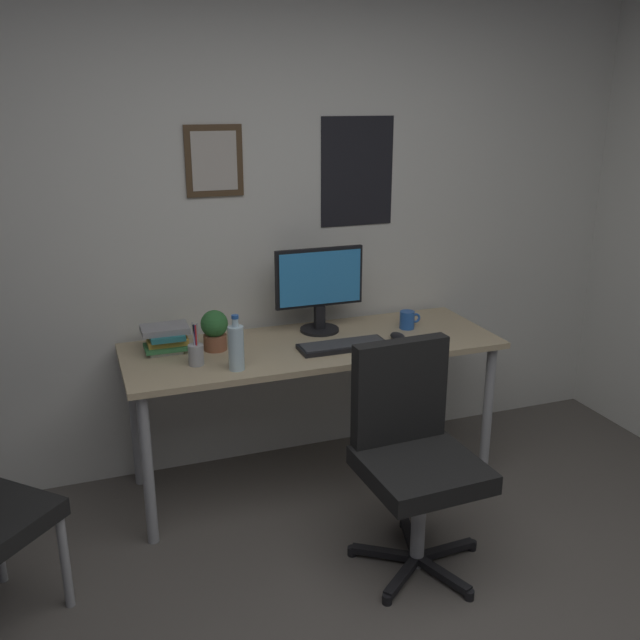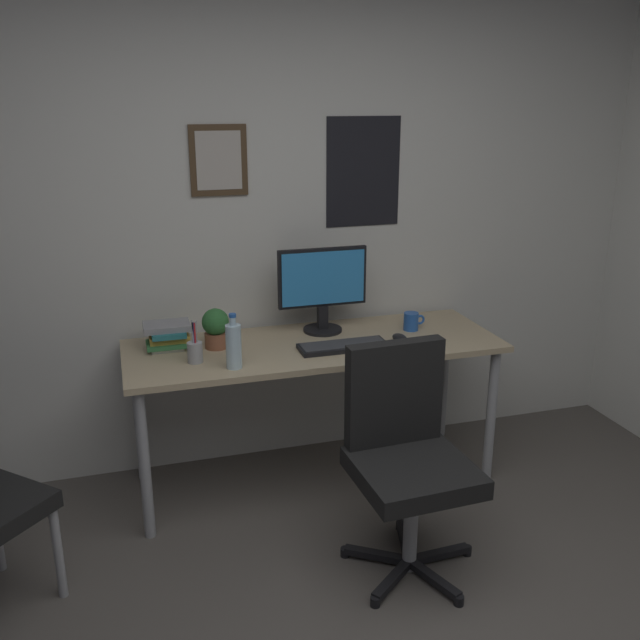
{
  "view_description": "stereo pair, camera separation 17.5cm",
  "coord_description": "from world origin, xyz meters",
  "px_view_note": "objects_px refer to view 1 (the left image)",
  "views": [
    {
      "loc": [
        -0.91,
        -1.29,
        1.9
      ],
      "look_at": [
        0.15,
        1.64,
        0.9
      ],
      "focal_mm": 39.07,
      "sensor_mm": 36.0,
      "label": 1
    },
    {
      "loc": [
        -0.74,
        -1.34,
        1.9
      ],
      "look_at": [
        0.15,
        1.64,
        0.9
      ],
      "focal_mm": 39.07,
      "sensor_mm": 36.0,
      "label": 2
    }
  ],
  "objects_px": {
    "keyboard": "(343,346)",
    "water_bottle": "(236,347)",
    "office_chair": "(412,446)",
    "coffee_mug_near": "(408,320)",
    "book_stack_left": "(166,338)",
    "potted_plant": "(214,329)",
    "computer_mouse": "(398,337)",
    "monitor": "(319,286)",
    "pen_cup": "(196,353)"
  },
  "relations": [
    {
      "from": "keyboard",
      "to": "office_chair",
      "type": "bearing_deg",
      "value": -84.22
    },
    {
      "from": "potted_plant",
      "to": "pen_cup",
      "type": "xyz_separation_m",
      "value": [
        -0.12,
        -0.17,
        -0.05
      ]
    },
    {
      "from": "office_chair",
      "to": "pen_cup",
      "type": "relative_size",
      "value": 4.75
    },
    {
      "from": "water_bottle",
      "to": "potted_plant",
      "type": "relative_size",
      "value": 1.29
    },
    {
      "from": "computer_mouse",
      "to": "coffee_mug_near",
      "type": "bearing_deg",
      "value": 49.39
    },
    {
      "from": "water_bottle",
      "to": "office_chair",
      "type": "bearing_deg",
      "value": -40.99
    },
    {
      "from": "coffee_mug_near",
      "to": "book_stack_left",
      "type": "bearing_deg",
      "value": 176.44
    },
    {
      "from": "monitor",
      "to": "water_bottle",
      "type": "xyz_separation_m",
      "value": [
        -0.53,
        -0.38,
        -0.13
      ]
    },
    {
      "from": "computer_mouse",
      "to": "coffee_mug_near",
      "type": "distance_m",
      "value": 0.2
    },
    {
      "from": "coffee_mug_near",
      "to": "book_stack_left",
      "type": "relative_size",
      "value": 0.52
    },
    {
      "from": "computer_mouse",
      "to": "potted_plant",
      "type": "relative_size",
      "value": 0.56
    },
    {
      "from": "computer_mouse",
      "to": "book_stack_left",
      "type": "relative_size",
      "value": 0.5
    },
    {
      "from": "pen_cup",
      "to": "office_chair",
      "type": "bearing_deg",
      "value": -40.17
    },
    {
      "from": "keyboard",
      "to": "computer_mouse",
      "type": "relative_size",
      "value": 3.91
    },
    {
      "from": "book_stack_left",
      "to": "monitor",
      "type": "bearing_deg",
      "value": 2.95
    },
    {
      "from": "computer_mouse",
      "to": "keyboard",
      "type": "bearing_deg",
      "value": -176.98
    },
    {
      "from": "keyboard",
      "to": "pen_cup",
      "type": "distance_m",
      "value": 0.7
    },
    {
      "from": "potted_plant",
      "to": "book_stack_left",
      "type": "xyz_separation_m",
      "value": [
        -0.22,
        0.05,
        -0.04
      ]
    },
    {
      "from": "water_bottle",
      "to": "pen_cup",
      "type": "distance_m",
      "value": 0.2
    },
    {
      "from": "keyboard",
      "to": "coffee_mug_near",
      "type": "distance_m",
      "value": 0.46
    },
    {
      "from": "monitor",
      "to": "keyboard",
      "type": "distance_m",
      "value": 0.36
    },
    {
      "from": "monitor",
      "to": "pen_cup",
      "type": "bearing_deg",
      "value": -159.19
    },
    {
      "from": "coffee_mug_near",
      "to": "pen_cup",
      "type": "distance_m",
      "value": 1.14
    },
    {
      "from": "office_chair",
      "to": "water_bottle",
      "type": "bearing_deg",
      "value": 139.01
    },
    {
      "from": "office_chair",
      "to": "water_bottle",
      "type": "relative_size",
      "value": 3.76
    },
    {
      "from": "water_bottle",
      "to": "book_stack_left",
      "type": "xyz_separation_m",
      "value": [
        -0.26,
        0.34,
        -0.04
      ]
    },
    {
      "from": "keyboard",
      "to": "water_bottle",
      "type": "relative_size",
      "value": 1.7
    },
    {
      "from": "computer_mouse",
      "to": "potted_plant",
      "type": "distance_m",
      "value": 0.9
    },
    {
      "from": "office_chair",
      "to": "keyboard",
      "type": "distance_m",
      "value": 0.67
    },
    {
      "from": "pen_cup",
      "to": "book_stack_left",
      "type": "bearing_deg",
      "value": 114.92
    },
    {
      "from": "keyboard",
      "to": "pen_cup",
      "type": "height_order",
      "value": "pen_cup"
    },
    {
      "from": "monitor",
      "to": "coffee_mug_near",
      "type": "xyz_separation_m",
      "value": [
        0.45,
        -0.12,
        -0.19
      ]
    },
    {
      "from": "office_chair",
      "to": "keyboard",
      "type": "relative_size",
      "value": 2.21
    },
    {
      "from": "office_chair",
      "to": "potted_plant",
      "type": "bearing_deg",
      "value": 128.39
    },
    {
      "from": "monitor",
      "to": "keyboard",
      "type": "height_order",
      "value": "monitor"
    },
    {
      "from": "computer_mouse",
      "to": "book_stack_left",
      "type": "bearing_deg",
      "value": 168.44
    },
    {
      "from": "office_chair",
      "to": "coffee_mug_near",
      "type": "xyz_separation_m",
      "value": [
        0.36,
        0.79,
        0.27
      ]
    },
    {
      "from": "computer_mouse",
      "to": "pen_cup",
      "type": "bearing_deg",
      "value": 179.63
    },
    {
      "from": "potted_plant",
      "to": "office_chair",
      "type": "bearing_deg",
      "value": -51.61
    },
    {
      "from": "potted_plant",
      "to": "pen_cup",
      "type": "relative_size",
      "value": 0.98
    },
    {
      "from": "coffee_mug_near",
      "to": "office_chair",
      "type": "bearing_deg",
      "value": -114.82
    },
    {
      "from": "water_bottle",
      "to": "coffee_mug_near",
      "type": "xyz_separation_m",
      "value": [
        0.97,
        0.26,
        -0.06
      ]
    },
    {
      "from": "office_chair",
      "to": "computer_mouse",
      "type": "relative_size",
      "value": 8.64
    },
    {
      "from": "monitor",
      "to": "potted_plant",
      "type": "bearing_deg",
      "value": -170.64
    },
    {
      "from": "monitor",
      "to": "office_chair",
      "type": "bearing_deg",
      "value": -84.87
    },
    {
      "from": "office_chair",
      "to": "coffee_mug_near",
      "type": "height_order",
      "value": "office_chair"
    },
    {
      "from": "office_chair",
      "to": "potted_plant",
      "type": "height_order",
      "value": "office_chair"
    },
    {
      "from": "keyboard",
      "to": "water_bottle",
      "type": "height_order",
      "value": "water_bottle"
    },
    {
      "from": "computer_mouse",
      "to": "coffee_mug_near",
      "type": "xyz_separation_m",
      "value": [
        0.13,
        0.15,
        0.03
      ]
    },
    {
      "from": "potted_plant",
      "to": "keyboard",
      "type": "bearing_deg",
      "value": -18.05
    }
  ]
}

